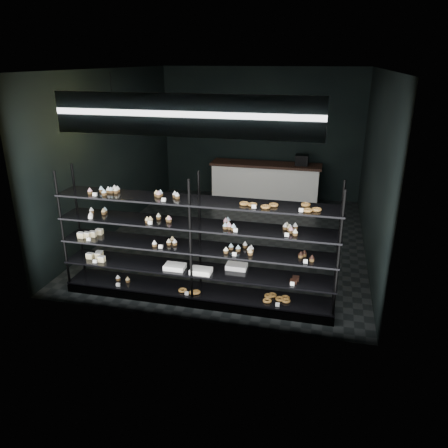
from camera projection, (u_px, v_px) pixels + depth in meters
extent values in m
cube|color=black|center=(235.00, 238.00, 8.74)|extent=(5.00, 6.00, 0.01)
cube|color=black|center=(236.00, 69.00, 7.60)|extent=(5.00, 6.00, 0.01)
cube|color=black|center=(261.00, 134.00, 10.89)|extent=(5.00, 0.01, 3.20)
cube|color=black|center=(184.00, 210.00, 5.45)|extent=(5.00, 0.01, 3.20)
cube|color=black|center=(113.00, 153.00, 8.72)|extent=(0.01, 6.00, 3.20)
cube|color=black|center=(375.00, 167.00, 7.62)|extent=(0.01, 6.00, 3.20)
cube|color=black|center=(197.00, 296.00, 6.50)|extent=(4.00, 0.50, 0.12)
cylinder|color=black|center=(63.00, 232.00, 6.41)|extent=(0.04, 0.04, 1.85)
cylinder|color=black|center=(79.00, 222.00, 6.81)|extent=(0.04, 0.04, 1.85)
cylinder|color=black|center=(191.00, 245.00, 5.97)|extent=(0.04, 0.04, 1.85)
cylinder|color=black|center=(200.00, 233.00, 6.37)|extent=(0.04, 0.04, 1.85)
cylinder|color=black|center=(338.00, 259.00, 5.54)|extent=(0.04, 0.04, 1.85)
cylinder|color=black|center=(338.00, 246.00, 5.94)|extent=(0.04, 0.04, 1.85)
cube|color=black|center=(197.00, 290.00, 6.47)|extent=(4.00, 0.50, 0.03)
cube|color=black|center=(196.00, 269.00, 6.35)|extent=(4.00, 0.50, 0.02)
cube|color=black|center=(195.00, 247.00, 6.22)|extent=(4.00, 0.50, 0.02)
cube|color=black|center=(195.00, 224.00, 6.10)|extent=(4.00, 0.50, 0.02)
cube|color=black|center=(194.00, 201.00, 5.97)|extent=(4.00, 0.50, 0.02)
cube|color=white|center=(98.00, 195.00, 6.09)|extent=(0.06, 0.04, 0.06)
cube|color=white|center=(162.00, 200.00, 5.88)|extent=(0.06, 0.04, 0.06)
cube|color=white|center=(258.00, 207.00, 5.60)|extent=(0.05, 0.04, 0.06)
cube|color=white|center=(305.00, 211.00, 5.46)|extent=(0.06, 0.04, 0.06)
cube|color=white|center=(89.00, 217.00, 6.26)|extent=(0.06, 0.04, 0.06)
cube|color=white|center=(153.00, 223.00, 6.04)|extent=(0.05, 0.04, 0.06)
cube|color=white|center=(233.00, 230.00, 5.79)|extent=(0.05, 0.04, 0.06)
cube|color=white|center=(291.00, 235.00, 5.62)|extent=(0.06, 0.04, 0.06)
cube|color=white|center=(88.00, 239.00, 6.40)|extent=(0.06, 0.04, 0.06)
cube|color=white|center=(160.00, 247.00, 6.15)|extent=(0.05, 0.04, 0.06)
cube|color=white|center=(237.00, 255.00, 5.90)|extent=(0.05, 0.04, 0.06)
cube|color=white|center=(305.00, 261.00, 5.70)|extent=(0.06, 0.04, 0.06)
cube|color=white|center=(94.00, 261.00, 6.51)|extent=(0.06, 0.04, 0.06)
cube|color=white|center=(290.00, 284.00, 5.87)|extent=(0.06, 0.04, 0.06)
cube|color=white|center=(115.00, 285.00, 6.56)|extent=(0.06, 0.04, 0.06)
cube|color=white|center=(187.00, 293.00, 6.31)|extent=(0.05, 0.04, 0.06)
cube|color=white|center=(279.00, 305.00, 6.02)|extent=(0.06, 0.04, 0.06)
cube|color=#0B1038|center=(183.00, 115.00, 5.11)|extent=(3.20, 0.04, 0.45)
cube|color=white|center=(183.00, 115.00, 5.09)|extent=(3.30, 0.02, 0.50)
cylinder|color=black|center=(112.00, 91.00, 6.77)|extent=(0.01, 0.01, 0.57)
sphere|color=#FFD159|center=(114.00, 120.00, 6.93)|extent=(0.32, 0.32, 0.32)
cube|color=silver|center=(265.00, 184.00, 10.80)|extent=(2.58, 0.60, 0.92)
cube|color=black|center=(266.00, 165.00, 10.62)|extent=(2.68, 0.65, 0.06)
cube|color=black|center=(302.00, 160.00, 10.38)|extent=(0.30, 0.30, 0.25)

